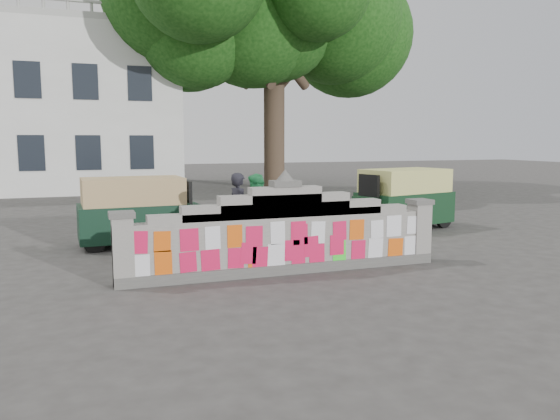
# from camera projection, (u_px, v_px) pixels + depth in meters

# --- Properties ---
(ground) EXTENTS (100.00, 100.00, 0.00)m
(ground) POSITION_uv_depth(u_px,v_px,m) (285.00, 273.00, 10.61)
(ground) COLOR #383533
(ground) RESTS_ON ground
(parapet_wall) EXTENTS (6.48, 0.44, 2.01)m
(parapet_wall) POSITION_uv_depth(u_px,v_px,m) (285.00, 235.00, 10.51)
(parapet_wall) COLOR #4C4C49
(parapet_wall) RESTS_ON ground
(building) EXTENTS (16.00, 10.00, 8.90)m
(building) POSITION_uv_depth(u_px,v_px,m) (13.00, 112.00, 28.30)
(building) COLOR silver
(building) RESTS_ON ground
(shade_tree) EXTENTS (12.00, 10.00, 12.00)m
(shade_tree) POSITION_uv_depth(u_px,v_px,m) (274.00, 17.00, 28.29)
(shade_tree) COLOR #38281E
(shade_tree) RESTS_ON ground
(cyclist_bike) EXTENTS (1.92, 1.08, 0.96)m
(cyclist_bike) POSITION_uv_depth(u_px,v_px,m) (239.00, 237.00, 11.81)
(cyclist_bike) COLOR black
(cyclist_bike) RESTS_ON ground
(cyclist_rider) EXTENTS (0.53, 0.67, 1.62)m
(cyclist_rider) POSITION_uv_depth(u_px,v_px,m) (239.00, 222.00, 11.77)
(cyclist_rider) COLOR black
(cyclist_rider) RESTS_ON ground
(pedestrian) EXTENTS (0.84, 0.99, 1.78)m
(pedestrian) POSITION_uv_depth(u_px,v_px,m) (256.00, 212.00, 12.81)
(pedestrian) COLOR #2A9A53
(pedestrian) RESTS_ON ground
(rickshaw_left) EXTENTS (3.03, 1.51, 1.66)m
(rickshaw_left) POSITION_uv_depth(u_px,v_px,m) (137.00, 210.00, 13.34)
(rickshaw_left) COLOR black
(rickshaw_left) RESTS_ON ground
(rickshaw_right) EXTENTS (3.22, 2.02, 1.73)m
(rickshaw_right) POSITION_uv_depth(u_px,v_px,m) (403.00, 198.00, 15.87)
(rickshaw_right) COLOR black
(rickshaw_right) RESTS_ON ground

